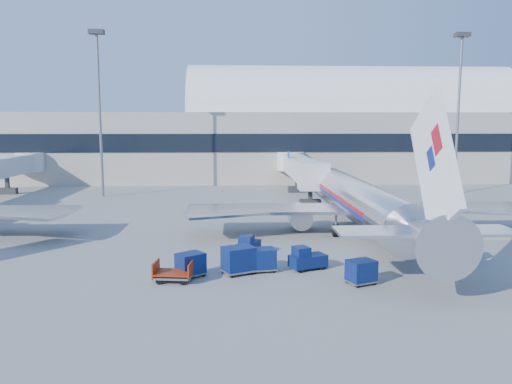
{
  "coord_description": "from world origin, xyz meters",
  "views": [
    {
      "loc": [
        -1.65,
        -39.89,
        9.96
      ],
      "look_at": [
        0.36,
        6.0,
        3.75
      ],
      "focal_mm": 35.0,
      "sensor_mm": 36.0,
      "label": 1
    }
  ],
  "objects_px": {
    "tug_left": "(248,245)",
    "barrier_mid": "(496,234)",
    "mast_east": "(459,90)",
    "airliner_main": "(362,203)",
    "cart_open_red": "(174,275)",
    "jetbridge_near": "(299,167)",
    "cart_solo_near": "(361,271)",
    "cart_solo_far": "(462,250)",
    "tug_lead": "(307,259)",
    "cart_train_a": "(263,259)",
    "mast_west": "(99,89)",
    "cart_train_c": "(191,264)",
    "barrier_near": "(459,234)",
    "tug_right": "(435,249)",
    "cart_train_b": "(239,259)"
  },
  "relations": [
    {
      "from": "tug_left",
      "to": "barrier_mid",
      "type": "bearing_deg",
      "value": -55.49
    },
    {
      "from": "mast_east",
      "to": "airliner_main",
      "type": "bearing_deg",
      "value": -128.11
    },
    {
      "from": "mast_east",
      "to": "cart_open_red",
      "type": "distance_m",
      "value": 54.57
    },
    {
      "from": "jetbridge_near",
      "to": "cart_solo_near",
      "type": "distance_m",
      "value": 40.79
    },
    {
      "from": "jetbridge_near",
      "to": "cart_solo_far",
      "type": "bearing_deg",
      "value": -78.04
    },
    {
      "from": "tug_lead",
      "to": "cart_train_a",
      "type": "height_order",
      "value": "tug_lead"
    },
    {
      "from": "jetbridge_near",
      "to": "cart_solo_near",
      "type": "relative_size",
      "value": 12.96
    },
    {
      "from": "mast_east",
      "to": "tug_lead",
      "type": "distance_m",
      "value": 47.35
    },
    {
      "from": "mast_west",
      "to": "cart_open_red",
      "type": "xyz_separation_m",
      "value": [
        14.46,
        -38.85,
        -14.33
      ]
    },
    {
      "from": "cart_train_c",
      "to": "cart_solo_far",
      "type": "relative_size",
      "value": 1.18
    },
    {
      "from": "jetbridge_near",
      "to": "mast_east",
      "type": "distance_m",
      "value": 24.91
    },
    {
      "from": "airliner_main",
      "to": "barrier_mid",
      "type": "height_order",
      "value": "airliner_main"
    },
    {
      "from": "tug_lead",
      "to": "cart_solo_far",
      "type": "distance_m",
      "value": 11.94
    },
    {
      "from": "barrier_near",
      "to": "barrier_mid",
      "type": "bearing_deg",
      "value": 0.0
    },
    {
      "from": "airliner_main",
      "to": "tug_right",
      "type": "height_order",
      "value": "airliner_main"
    },
    {
      "from": "cart_solo_near",
      "to": "barrier_mid",
      "type": "bearing_deg",
      "value": 15.46
    },
    {
      "from": "mast_west",
      "to": "barrier_near",
      "type": "distance_m",
      "value": 49.33
    },
    {
      "from": "cart_train_a",
      "to": "tug_left",
      "type": "bearing_deg",
      "value": 89.19
    },
    {
      "from": "airliner_main",
      "to": "barrier_near",
      "type": "xyz_separation_m",
      "value": [
        8.0,
        -2.51,
        -2.48
      ]
    },
    {
      "from": "cart_solo_near",
      "to": "cart_solo_far",
      "type": "distance_m",
      "value": 10.2
    },
    {
      "from": "cart_train_a",
      "to": "cart_solo_near",
      "type": "height_order",
      "value": "cart_train_a"
    },
    {
      "from": "jetbridge_near",
      "to": "cart_solo_near",
      "type": "xyz_separation_m",
      "value": [
        -1.3,
        -40.65,
        -3.11
      ]
    },
    {
      "from": "cart_train_c",
      "to": "cart_solo_near",
      "type": "distance_m",
      "value": 11.05
    },
    {
      "from": "tug_left",
      "to": "tug_right",
      "type": "bearing_deg",
      "value": -72.59
    },
    {
      "from": "cart_train_a",
      "to": "cart_train_c",
      "type": "xyz_separation_m",
      "value": [
        -4.81,
        -0.97,
        -0.0
      ]
    },
    {
      "from": "airliner_main",
      "to": "mast_east",
      "type": "distance_m",
      "value": 34.51
    },
    {
      "from": "mast_west",
      "to": "tug_left",
      "type": "distance_m",
      "value": 40.07
    },
    {
      "from": "cart_train_b",
      "to": "cart_solo_far",
      "type": "relative_size",
      "value": 1.36
    },
    {
      "from": "mast_west",
      "to": "cart_solo_far",
      "type": "height_order",
      "value": "mast_west"
    },
    {
      "from": "mast_east",
      "to": "cart_train_c",
      "type": "relative_size",
      "value": 10.05
    },
    {
      "from": "tug_lead",
      "to": "cart_solo_far",
      "type": "relative_size",
      "value": 1.49
    },
    {
      "from": "airliner_main",
      "to": "tug_lead",
      "type": "xyz_separation_m",
      "value": [
        -6.68,
        -11.01,
        -2.17
      ]
    },
    {
      "from": "mast_east",
      "to": "tug_left",
      "type": "height_order",
      "value": "mast_east"
    },
    {
      "from": "barrier_mid",
      "to": "tug_right",
      "type": "relative_size",
      "value": 1.35
    },
    {
      "from": "airliner_main",
      "to": "cart_train_b",
      "type": "height_order",
      "value": "airliner_main"
    },
    {
      "from": "cart_solo_far",
      "to": "tug_right",
      "type": "bearing_deg",
      "value": 155.56
    },
    {
      "from": "mast_west",
      "to": "mast_east",
      "type": "height_order",
      "value": "same"
    },
    {
      "from": "tug_right",
      "to": "cart_train_b",
      "type": "bearing_deg",
      "value": -123.37
    },
    {
      "from": "barrier_near",
      "to": "cart_train_a",
      "type": "height_order",
      "value": "cart_train_a"
    },
    {
      "from": "tug_lead",
      "to": "cart_solo_near",
      "type": "xyz_separation_m",
      "value": [
        2.97,
        -3.34,
        0.07
      ]
    },
    {
      "from": "cart_train_c",
      "to": "cart_open_red",
      "type": "xyz_separation_m",
      "value": [
        -0.97,
        -1.05,
        -0.38
      ]
    },
    {
      "from": "tug_left",
      "to": "cart_train_b",
      "type": "bearing_deg",
      "value": -164.86
    },
    {
      "from": "tug_right",
      "to": "cart_train_b",
      "type": "distance_m",
      "value": 15.33
    },
    {
      "from": "cart_train_a",
      "to": "cart_open_red",
      "type": "xyz_separation_m",
      "value": [
        -5.79,
        -2.02,
        -0.38
      ]
    },
    {
      "from": "tug_left",
      "to": "cart_train_a",
      "type": "bearing_deg",
      "value": -146.04
    },
    {
      "from": "cart_open_red",
      "to": "cart_train_b",
      "type": "bearing_deg",
      "value": 27.61
    },
    {
      "from": "tug_lead",
      "to": "cart_train_b",
      "type": "relative_size",
      "value": 1.1
    },
    {
      "from": "tug_left",
      "to": "cart_open_red",
      "type": "distance_m",
      "value": 8.37
    },
    {
      "from": "tug_right",
      "to": "tug_left",
      "type": "bearing_deg",
      "value": -143.46
    },
    {
      "from": "barrier_mid",
      "to": "cart_train_a",
      "type": "distance_m",
      "value": 22.83
    }
  ]
}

